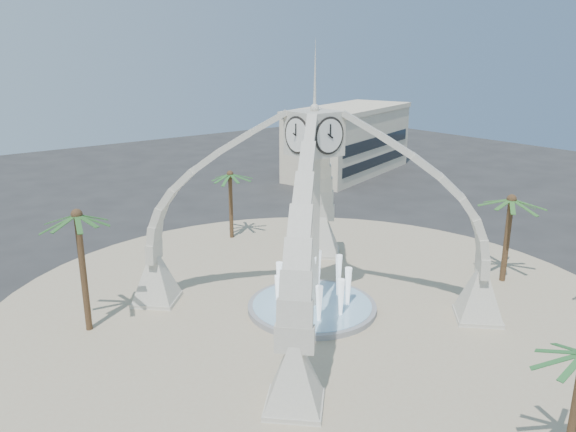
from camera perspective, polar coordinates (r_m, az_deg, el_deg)
ground at (r=35.50m, az=2.45°, el=-9.53°), size 140.00×140.00×0.00m
plaza at (r=35.49m, az=2.45°, el=-9.49°), size 40.00×40.00×0.06m
clock_tower at (r=33.16m, az=2.58°, el=0.59°), size 17.94×17.94×16.30m
fountain at (r=35.38m, az=2.45°, el=-9.11°), size 8.00×8.00×3.62m
building_ne at (r=73.68m, az=6.19°, el=7.67°), size 21.87×14.17×8.60m
palm_east at (r=40.59m, az=21.75°, el=1.47°), size 5.34×5.34×6.73m
palm_west at (r=32.66m, az=-20.65°, el=-0.09°), size 4.44×4.44×7.73m
palm_north at (r=47.16m, az=-5.91°, el=4.16°), size 4.68×4.68×6.30m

